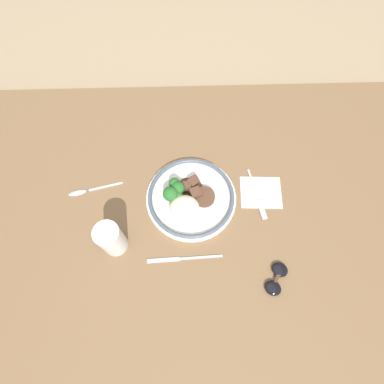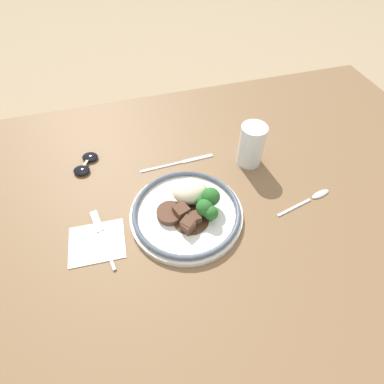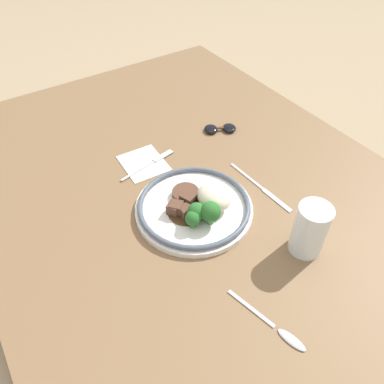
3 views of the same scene
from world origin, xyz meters
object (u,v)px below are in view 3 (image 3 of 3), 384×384
spoon (281,332)px  plate (197,206)px  fork (153,162)px  juice_glass (309,231)px  sunglasses (220,128)px  knife (262,188)px

spoon → plate: bearing=160.1°
fork → juice_glass: bearing=-84.1°
plate → juice_glass: size_ratio=2.27×
spoon → sunglasses: sunglasses is taller
plate → knife: 0.18m
fork → plate: bearing=-101.8°
sunglasses → knife: bearing=14.4°
fork → knife: 0.29m
fork → knife: size_ratio=0.81×
fork → knife: fork is taller
fork → spoon: size_ratio=1.03×
spoon → knife: bearing=130.9°
spoon → sunglasses: (-0.54, 0.27, 0.01)m
fork → knife: (0.23, 0.17, -0.00)m
juice_glass → knife: bearing=166.1°
juice_glass → knife: 0.20m
juice_glass → sunglasses: bearing=166.3°
sunglasses → juice_glass: bearing=14.3°
knife → sunglasses: 0.26m
knife → sunglasses: (-0.25, 0.06, 0.01)m
fork → sunglasses: size_ratio=1.67×
knife → sunglasses: sunglasses is taller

